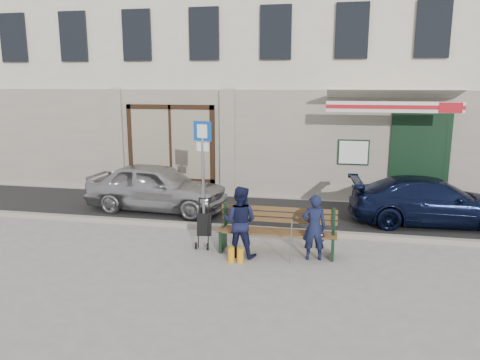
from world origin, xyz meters
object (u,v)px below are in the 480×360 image
(car_navy, at_px, (432,201))
(man, at_px, (314,227))
(bench, at_px, (275,231))
(stroller, at_px, (204,226))
(woman, at_px, (240,222))
(car_silver, at_px, (157,187))
(parking_sign, at_px, (203,157))

(car_navy, height_order, man, man)
(bench, bearing_deg, man, -14.17)
(stroller, bearing_deg, bench, -12.22)
(car_navy, xyz_separation_m, bench, (-3.51, -2.75, -0.12))
(bench, distance_m, woman, 0.76)
(car_silver, xyz_separation_m, bench, (3.53, -2.58, -0.19))
(car_navy, relative_size, man, 3.01)
(car_navy, bearing_deg, car_silver, 86.67)
(parking_sign, distance_m, woman, 2.47)
(car_silver, relative_size, woman, 2.66)
(man, bearing_deg, car_silver, -42.17)
(car_navy, bearing_deg, bench, 123.39)
(stroller, bearing_deg, parking_sign, 97.27)
(car_silver, xyz_separation_m, car_navy, (7.04, 0.17, -0.08))
(bench, xyz_separation_m, woman, (-0.65, -0.30, 0.26))
(man, bearing_deg, woman, -5.49)
(stroller, bearing_deg, car_silver, 120.09)
(bench, bearing_deg, parking_sign, 140.89)
(bench, distance_m, stroller, 1.51)
(parking_sign, xyz_separation_m, man, (2.74, -1.78, -1.02))
(bench, height_order, stroller, stroller)
(bench, height_order, man, man)
(car_navy, bearing_deg, stroller, 113.30)
(woman, height_order, stroller, woman)
(woman, bearing_deg, bench, -147.52)
(parking_sign, xyz_separation_m, bench, (1.94, -1.58, -1.22))
(car_navy, distance_m, parking_sign, 5.68)
(parking_sign, height_order, woman, parking_sign)
(parking_sign, bearing_deg, stroller, -59.93)
(car_navy, relative_size, stroller, 3.84)
(car_silver, relative_size, bench, 1.59)
(car_navy, distance_m, stroller, 5.68)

